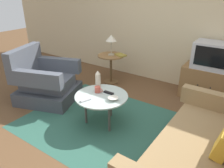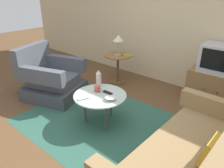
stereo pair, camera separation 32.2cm
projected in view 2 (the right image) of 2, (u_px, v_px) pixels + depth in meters
ground_plane at (97, 129)px, 3.13m from camera, size 16.00×16.00×0.00m
back_wall at (176, 17)px, 4.09m from camera, size 9.00×0.12×2.70m
area_rug at (101, 122)px, 3.28m from camera, size 2.28×1.85×0.00m
armchair at (51, 80)px, 3.94m from camera, size 1.17×1.12×0.94m
couch at (189, 163)px, 2.13m from camera, size 0.92×1.84×0.87m
coffee_table at (100, 97)px, 3.11m from camera, size 0.76×0.76×0.46m
side_table at (118, 63)px, 4.44m from camera, size 0.54×0.54×0.61m
tv_stand at (215, 88)px, 3.70m from camera, size 0.87×0.49×0.58m
television at (221, 59)px, 3.49m from camera, size 0.60×0.45×0.45m
table_lamp at (118, 39)px, 4.23m from camera, size 0.22×0.22×0.41m
vase at (99, 79)px, 3.29m from camera, size 0.08×0.08×0.27m
mug at (97, 89)px, 3.17m from camera, size 0.13×0.09×0.09m
bowl at (110, 99)px, 2.94m from camera, size 0.15×0.15×0.04m
tv_remote_dark at (108, 92)px, 3.14m from camera, size 0.15×0.05×0.02m
tv_remote_silver at (83, 99)px, 2.96m from camera, size 0.10×0.16×0.02m
book at (128, 55)px, 4.31m from camera, size 0.26×0.23×0.03m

